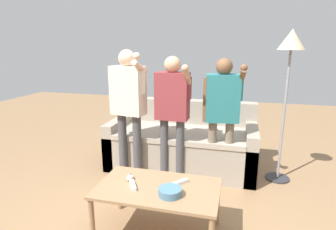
# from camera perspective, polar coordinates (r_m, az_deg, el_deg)

# --- Properties ---
(ground_plane) EXTENTS (12.00, 12.00, 0.00)m
(ground_plane) POSITION_cam_1_polar(r_m,az_deg,el_deg) (2.72, -1.46, -21.65)
(ground_plane) COLOR #93704C
(couch) EXTENTS (1.89, 0.91, 0.84)m
(couch) POSITION_cam_1_polar(r_m,az_deg,el_deg) (3.76, 3.03, -5.85)
(couch) COLOR #9E9384
(couch) RESTS_ON ground
(coffee_table) EXTENTS (1.02, 0.60, 0.44)m
(coffee_table) POSITION_cam_1_polar(r_m,az_deg,el_deg) (2.42, -2.06, -15.58)
(coffee_table) COLOR #997551
(coffee_table) RESTS_ON ground
(snack_bowl) EXTENTS (0.19, 0.19, 0.06)m
(snack_bowl) POSITION_cam_1_polar(r_m,az_deg,el_deg) (2.26, 0.42, -15.47)
(snack_bowl) COLOR teal
(snack_bowl) RESTS_ON coffee_table
(game_remote_nunchuk) EXTENTS (0.06, 0.09, 0.05)m
(game_remote_nunchuk) POSITION_cam_1_polar(r_m,az_deg,el_deg) (2.51, -7.79, -12.57)
(game_remote_nunchuk) COLOR white
(game_remote_nunchuk) RESTS_ON coffee_table
(floor_lamp) EXTENTS (0.29, 0.29, 1.76)m
(floor_lamp) POSITION_cam_1_polar(r_m,az_deg,el_deg) (3.38, 23.77, 11.17)
(floor_lamp) COLOR #2D2D33
(floor_lamp) RESTS_ON ground
(player_left) EXTENTS (0.46, 0.35, 1.54)m
(player_left) POSITION_cam_1_polar(r_m,az_deg,el_deg) (3.23, -8.13, 3.01)
(player_left) COLOR #47474C
(player_left) RESTS_ON ground
(player_center) EXTENTS (0.43, 0.32, 1.47)m
(player_center) POSITION_cam_1_polar(r_m,az_deg,el_deg) (3.13, 0.88, 1.95)
(player_center) COLOR #47474C
(player_center) RESTS_ON ground
(player_right) EXTENTS (0.45, 0.29, 1.46)m
(player_right) POSITION_cam_1_polar(r_m,az_deg,el_deg) (3.12, 11.06, 1.48)
(player_right) COLOR #756656
(player_right) RESTS_ON ground
(game_remote_wand_near) EXTENTS (0.11, 0.16, 0.03)m
(game_remote_wand_near) POSITION_cam_1_polar(r_m,az_deg,el_deg) (2.40, -7.22, -14.11)
(game_remote_wand_near) COLOR white
(game_remote_wand_near) RESTS_ON coffee_table
(game_remote_wand_far) EXTENTS (0.13, 0.14, 0.03)m
(game_remote_wand_far) POSITION_cam_1_polar(r_m,az_deg,el_deg) (2.43, 2.54, -13.63)
(game_remote_wand_far) COLOR white
(game_remote_wand_far) RESTS_ON coffee_table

